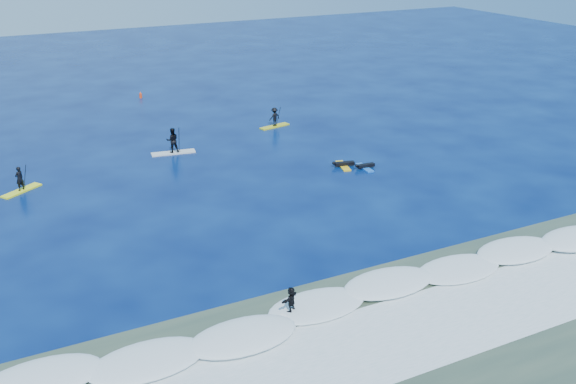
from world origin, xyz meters
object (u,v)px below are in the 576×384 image
sup_paddler_center (173,143)px  prone_paddler_near (343,165)px  wave_surfer (291,301)px  sup_paddler_right (274,118)px  sup_paddler_left (20,183)px  prone_paddler_far (365,167)px  marker_buoy (141,95)px

sup_paddler_center → prone_paddler_near: 13.13m
prone_paddler_near → wave_surfer: (-12.01, -15.42, 0.59)m
sup_paddler_right → wave_surfer: sup_paddler_right is taller
sup_paddler_center → sup_paddler_right: (9.93, 2.84, -0.11)m
sup_paddler_left → prone_paddler_near: 22.01m
sup_paddler_right → prone_paddler_near: sup_paddler_right is taller
sup_paddler_right → prone_paddler_far: 12.25m
wave_surfer → sup_paddler_right: bearing=35.9°
prone_paddler_far → marker_buoy: 28.74m
sup_paddler_center → sup_paddler_right: bearing=24.4°
sup_paddler_left → prone_paddler_near: bearing=-49.0°
sup_paddler_left → sup_paddler_right: (21.11, 5.74, 0.15)m
sup_paddler_left → marker_buoy: size_ratio=3.96×
prone_paddler_near → wave_surfer: wave_surfer is taller
wave_surfer → sup_paddler_left: bearing=84.0°
sup_paddler_left → prone_paddler_near: (21.34, -5.40, -0.47)m
prone_paddler_near → prone_paddler_far: size_ratio=1.11×
wave_surfer → prone_paddler_far: bearing=17.4°
wave_surfer → marker_buoy: size_ratio=2.58×
prone_paddler_far → sup_paddler_center: bearing=54.4°
prone_paddler_near → marker_buoy: bearing=30.7°
prone_paddler_far → prone_paddler_near: bearing=52.9°
sup_paddler_center → prone_paddler_near: size_ratio=1.57×
prone_paddler_far → wave_surfer: 19.54m
sup_paddler_left → sup_paddler_right: size_ratio=0.94×
prone_paddler_far → sup_paddler_left: bearing=78.0°
sup_paddler_right → marker_buoy: 16.98m
sup_paddler_right → marker_buoy: size_ratio=4.19×
sup_paddler_center → prone_paddler_far: sup_paddler_center is taller
prone_paddler_far → marker_buoy: (-9.21, 27.22, 0.16)m
marker_buoy → sup_paddler_center: bearing=-96.7°
prone_paddler_near → sup_paddler_left: bearing=89.4°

